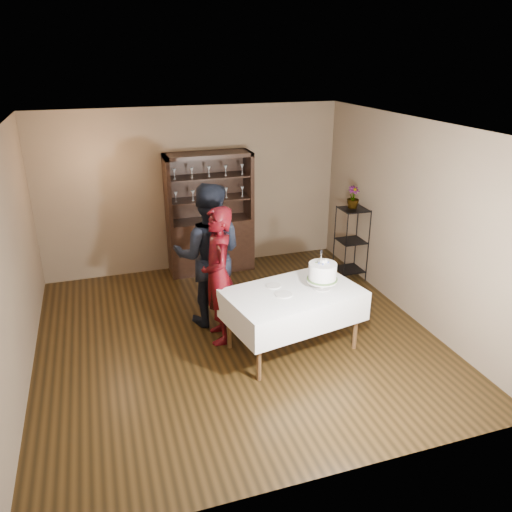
{
  "coord_description": "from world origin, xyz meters",
  "views": [
    {
      "loc": [
        -1.51,
        -5.47,
        3.48
      ],
      "look_at": [
        0.31,
        0.1,
        1.07
      ],
      "focal_mm": 35.0,
      "sensor_mm": 36.0,
      "label": 1
    }
  ],
  "objects_px": {
    "plant_etagere": "(351,241)",
    "man": "(209,256)",
    "cake": "(322,273)",
    "woman": "(218,276)",
    "potted_plant": "(353,197)",
    "china_hutch": "(210,233)",
    "cake_table": "(293,305)"
  },
  "relations": [
    {
      "from": "woman",
      "to": "potted_plant",
      "type": "bearing_deg",
      "value": 119.98
    },
    {
      "from": "plant_etagere",
      "to": "cake",
      "type": "height_order",
      "value": "cake"
    },
    {
      "from": "man",
      "to": "potted_plant",
      "type": "height_order",
      "value": "man"
    },
    {
      "from": "china_hutch",
      "to": "woman",
      "type": "xyz_separation_m",
      "value": [
        -0.41,
        -2.21,
        0.23
      ]
    },
    {
      "from": "man",
      "to": "plant_etagere",
      "type": "bearing_deg",
      "value": -149.15
    },
    {
      "from": "plant_etagere",
      "to": "man",
      "type": "xyz_separation_m",
      "value": [
        -2.49,
        -0.69,
        0.33
      ]
    },
    {
      "from": "china_hutch",
      "to": "cake_table",
      "type": "height_order",
      "value": "china_hutch"
    },
    {
      "from": "china_hutch",
      "to": "cake_table",
      "type": "bearing_deg",
      "value": -81.81
    },
    {
      "from": "man",
      "to": "cake",
      "type": "distance_m",
      "value": 1.55
    },
    {
      "from": "man",
      "to": "cake",
      "type": "bearing_deg",
      "value": 153.77
    },
    {
      "from": "plant_etagere",
      "to": "woman",
      "type": "xyz_separation_m",
      "value": [
        -2.49,
        -1.16,
        0.24
      ]
    },
    {
      "from": "cake_table",
      "to": "plant_etagere",
      "type": "bearing_deg",
      "value": 44.84
    },
    {
      "from": "china_hutch",
      "to": "cake",
      "type": "relative_size",
      "value": 3.83
    },
    {
      "from": "plant_etagere",
      "to": "woman",
      "type": "height_order",
      "value": "woman"
    },
    {
      "from": "cake",
      "to": "man",
      "type": "bearing_deg",
      "value": 138.28
    },
    {
      "from": "china_hutch",
      "to": "woman",
      "type": "distance_m",
      "value": 2.26
    },
    {
      "from": "woman",
      "to": "cake",
      "type": "xyz_separation_m",
      "value": [
        1.15,
        -0.56,
        0.12
      ]
    },
    {
      "from": "plant_etagere",
      "to": "man",
      "type": "relative_size",
      "value": 0.61
    },
    {
      "from": "plant_etagere",
      "to": "china_hutch",
      "type": "bearing_deg",
      "value": 153.17
    },
    {
      "from": "cake_table",
      "to": "woman",
      "type": "relative_size",
      "value": 0.98
    },
    {
      "from": "china_hutch",
      "to": "man",
      "type": "relative_size",
      "value": 1.02
    },
    {
      "from": "woman",
      "to": "cake_table",
      "type": "bearing_deg",
      "value": 61.26
    },
    {
      "from": "cake",
      "to": "plant_etagere",
      "type": "bearing_deg",
      "value": 52.2
    },
    {
      "from": "potted_plant",
      "to": "woman",
      "type": "bearing_deg",
      "value": -154.07
    },
    {
      "from": "china_hutch",
      "to": "cake",
      "type": "bearing_deg",
      "value": -74.92
    },
    {
      "from": "woman",
      "to": "man",
      "type": "xyz_separation_m",
      "value": [
        -0.01,
        0.48,
        0.09
      ]
    },
    {
      "from": "cake_table",
      "to": "cake",
      "type": "relative_size",
      "value": 3.36
    },
    {
      "from": "woman",
      "to": "plant_etagere",
      "type": "bearing_deg",
      "value": 119.08
    },
    {
      "from": "woman",
      "to": "man",
      "type": "relative_size",
      "value": 0.91
    },
    {
      "from": "woman",
      "to": "man",
      "type": "distance_m",
      "value": 0.49
    },
    {
      "from": "plant_etagere",
      "to": "man",
      "type": "distance_m",
      "value": 2.61
    },
    {
      "from": "cake",
      "to": "potted_plant",
      "type": "height_order",
      "value": "potted_plant"
    }
  ]
}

